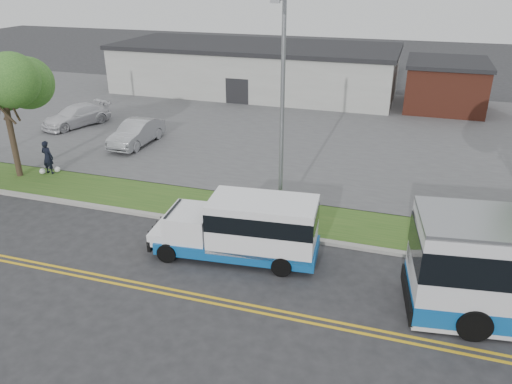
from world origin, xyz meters
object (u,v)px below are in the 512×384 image
(streetlight_near, at_px, (282,107))
(parked_car_a, at_px, (136,133))
(shuttle_bus, at_px, (246,227))
(pedestrian, at_px, (48,157))
(parked_car_b, at_px, (76,116))
(tree_west, at_px, (1,85))

(streetlight_near, bearing_deg, parked_car_a, 148.14)
(shuttle_bus, relative_size, pedestrian, 3.62)
(streetlight_near, relative_size, parked_car_b, 1.87)
(pedestrian, bearing_deg, parked_car_a, -107.79)
(shuttle_bus, xyz_separation_m, parked_car_a, (-11.17, 10.81, -0.48))
(tree_west, distance_m, streetlight_near, 15.01)
(streetlight_near, bearing_deg, parked_car_b, 151.74)
(tree_west, bearing_deg, parked_car_a, 62.60)
(shuttle_bus, bearing_deg, tree_west, 158.95)
(parked_car_b, bearing_deg, tree_west, -51.56)
(shuttle_bus, xyz_separation_m, pedestrian, (-13.28, 4.91, -0.32))
(parked_car_b, bearing_deg, shuttle_bus, -16.18)
(parked_car_a, bearing_deg, pedestrian, -108.80)
(streetlight_near, xyz_separation_m, pedestrian, (-13.64, 1.27, -4.19))
(shuttle_bus, bearing_deg, parked_car_b, 137.55)
(parked_car_a, distance_m, parked_car_b, 6.81)
(pedestrian, relative_size, parked_car_b, 0.37)
(parked_car_a, bearing_deg, streetlight_near, -30.99)
(shuttle_bus, distance_m, pedestrian, 14.16)
(streetlight_near, relative_size, shuttle_bus, 1.39)
(streetlight_near, height_order, parked_car_b, streetlight_near)
(streetlight_near, xyz_separation_m, parked_car_b, (-17.88, 9.61, -4.40))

